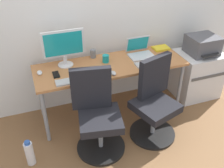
{
  "coord_description": "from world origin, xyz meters",
  "views": [
    {
      "loc": [
        -0.91,
        -2.56,
        2.2
      ],
      "look_at": [
        0.0,
        -0.05,
        0.47
      ],
      "focal_mm": 41.55,
      "sensor_mm": 36.0,
      "label": 1
    }
  ],
  "objects_px": {
    "side_cabinet": "(196,74)",
    "water_bottle_on_floor": "(30,153)",
    "open_laptop": "(140,51)",
    "coffee_mug": "(106,59)",
    "printer": "(202,45)",
    "office_chair_left": "(97,116)",
    "office_chair_right": "(154,103)",
    "desktop_monitor": "(64,46)"
  },
  "relations": [
    {
      "from": "desktop_monitor",
      "to": "coffee_mug",
      "type": "relative_size",
      "value": 5.22
    },
    {
      "from": "water_bottle_on_floor",
      "to": "desktop_monitor",
      "type": "relative_size",
      "value": 0.65
    },
    {
      "from": "printer",
      "to": "desktop_monitor",
      "type": "height_order",
      "value": "desktop_monitor"
    },
    {
      "from": "office_chair_left",
      "to": "water_bottle_on_floor",
      "type": "distance_m",
      "value": 0.79
    },
    {
      "from": "printer",
      "to": "open_laptop",
      "type": "bearing_deg",
      "value": 172.16
    },
    {
      "from": "water_bottle_on_floor",
      "to": "coffee_mug",
      "type": "relative_size",
      "value": 3.37
    },
    {
      "from": "open_laptop",
      "to": "coffee_mug",
      "type": "bearing_deg",
      "value": -175.89
    },
    {
      "from": "side_cabinet",
      "to": "desktop_monitor",
      "type": "distance_m",
      "value": 1.91
    },
    {
      "from": "office_chair_left",
      "to": "office_chair_right",
      "type": "bearing_deg",
      "value": -0.15
    },
    {
      "from": "office_chair_right",
      "to": "open_laptop",
      "type": "distance_m",
      "value": 0.72
    },
    {
      "from": "office_chair_left",
      "to": "coffee_mug",
      "type": "distance_m",
      "value": 0.74
    },
    {
      "from": "office_chair_left",
      "to": "coffee_mug",
      "type": "bearing_deg",
      "value": 63.07
    },
    {
      "from": "office_chair_right",
      "to": "water_bottle_on_floor",
      "type": "height_order",
      "value": "office_chair_right"
    },
    {
      "from": "office_chair_right",
      "to": "open_laptop",
      "type": "relative_size",
      "value": 3.03
    },
    {
      "from": "water_bottle_on_floor",
      "to": "office_chair_right",
      "type": "bearing_deg",
      "value": 0.61
    },
    {
      "from": "side_cabinet",
      "to": "coffee_mug",
      "type": "xyz_separation_m",
      "value": [
        -1.32,
        0.08,
        0.44
      ]
    },
    {
      "from": "printer",
      "to": "coffee_mug",
      "type": "height_order",
      "value": "printer"
    },
    {
      "from": "water_bottle_on_floor",
      "to": "desktop_monitor",
      "type": "bearing_deg",
      "value": 50.41
    },
    {
      "from": "printer",
      "to": "coffee_mug",
      "type": "relative_size",
      "value": 4.35
    },
    {
      "from": "side_cabinet",
      "to": "printer",
      "type": "xyz_separation_m",
      "value": [
        0.0,
        -0.0,
        0.45
      ]
    },
    {
      "from": "office_chair_left",
      "to": "open_laptop",
      "type": "bearing_deg",
      "value": 38.96
    },
    {
      "from": "office_chair_left",
      "to": "printer",
      "type": "xyz_separation_m",
      "value": [
        1.62,
        0.5,
        0.35
      ]
    },
    {
      "from": "printer",
      "to": "coffee_mug",
      "type": "distance_m",
      "value": 1.32
    },
    {
      "from": "office_chair_left",
      "to": "office_chair_right",
      "type": "xyz_separation_m",
      "value": [
        0.67,
        -0.0,
        0.0
      ]
    },
    {
      "from": "office_chair_right",
      "to": "coffee_mug",
      "type": "bearing_deg",
      "value": 122.71
    },
    {
      "from": "office_chair_left",
      "to": "coffee_mug",
      "type": "xyz_separation_m",
      "value": [
        0.3,
        0.59,
        0.34
      ]
    },
    {
      "from": "coffee_mug",
      "to": "office_chair_right",
      "type": "bearing_deg",
      "value": -57.29
    },
    {
      "from": "office_chair_left",
      "to": "office_chair_right",
      "type": "distance_m",
      "value": 0.67
    },
    {
      "from": "coffee_mug",
      "to": "printer",
      "type": "bearing_deg",
      "value": -3.62
    },
    {
      "from": "office_chair_right",
      "to": "water_bottle_on_floor",
      "type": "xyz_separation_m",
      "value": [
        -1.42,
        -0.02,
        -0.28
      ]
    },
    {
      "from": "side_cabinet",
      "to": "open_laptop",
      "type": "xyz_separation_m",
      "value": [
        -0.85,
        0.12,
        0.44
      ]
    },
    {
      "from": "office_chair_left",
      "to": "desktop_monitor",
      "type": "relative_size",
      "value": 1.96
    },
    {
      "from": "desktop_monitor",
      "to": "open_laptop",
      "type": "xyz_separation_m",
      "value": [
        0.94,
        -0.05,
        -0.2
      ]
    },
    {
      "from": "side_cabinet",
      "to": "water_bottle_on_floor",
      "type": "height_order",
      "value": "side_cabinet"
    },
    {
      "from": "printer",
      "to": "open_laptop",
      "type": "xyz_separation_m",
      "value": [
        -0.85,
        0.12,
        -0.0
      ]
    },
    {
      "from": "office_chair_right",
      "to": "water_bottle_on_floor",
      "type": "bearing_deg",
      "value": -179.39
    },
    {
      "from": "water_bottle_on_floor",
      "to": "desktop_monitor",
      "type": "distance_m",
      "value": 1.21
    },
    {
      "from": "office_chair_right",
      "to": "open_laptop",
      "type": "bearing_deg",
      "value": 81.65
    },
    {
      "from": "coffee_mug",
      "to": "side_cabinet",
      "type": "bearing_deg",
      "value": -3.58
    },
    {
      "from": "office_chair_left",
      "to": "side_cabinet",
      "type": "xyz_separation_m",
      "value": [
        1.62,
        0.5,
        -0.1
      ]
    },
    {
      "from": "side_cabinet",
      "to": "water_bottle_on_floor",
      "type": "xyz_separation_m",
      "value": [
        -2.36,
        -0.52,
        -0.18
      ]
    },
    {
      "from": "printer",
      "to": "desktop_monitor",
      "type": "bearing_deg",
      "value": 174.57
    }
  ]
}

